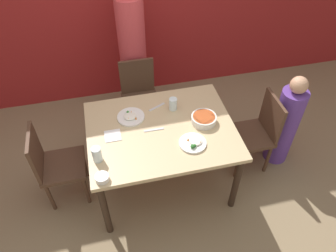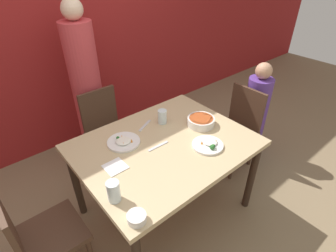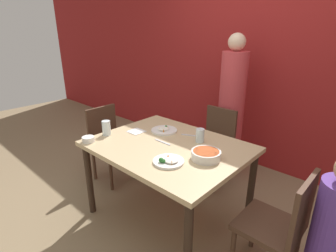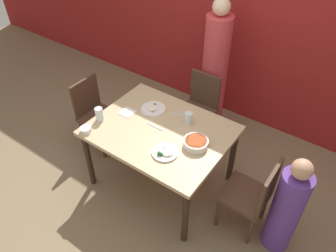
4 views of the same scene
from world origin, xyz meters
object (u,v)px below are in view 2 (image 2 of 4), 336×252
bowl_curry (201,121)px  chair_adult_spot (107,129)px  chair_child_spot (237,126)px  person_child (255,114)px  plate_rice_adult (208,145)px  person_adult (87,91)px  glass_water_tall (162,117)px

bowl_curry → chair_adult_spot: bearing=118.3°
chair_child_spot → person_child: (0.30, -0.00, 0.03)m
chair_adult_spot → plate_rice_adult: (0.29, -1.09, 0.30)m
plate_rice_adult → chair_child_spot: bearing=19.1°
chair_child_spot → person_adult: size_ratio=0.52×
chair_adult_spot → person_child: (1.35, -0.82, 0.03)m
chair_adult_spot → chair_child_spot: bearing=-37.9°
chair_adult_spot → bowl_curry: bearing=-61.7°
chair_child_spot → person_adult: bearing=-137.3°
chair_adult_spot → bowl_curry: size_ratio=3.76×
chair_child_spot → plate_rice_adult: chair_child_spot is taller
bowl_curry → person_child: bearing=1.8°
chair_adult_spot → person_adult: size_ratio=0.52×
chair_child_spot → bowl_curry: chair_child_spot is taller
person_child → plate_rice_adult: person_child is taller
person_adult → chair_child_spot: bearing=-47.3°
chair_child_spot → glass_water_tall: 0.92m
person_adult → bowl_curry: 1.26m
chair_adult_spot → bowl_curry: chair_adult_spot is taller
chair_adult_spot → person_child: bearing=-31.3°
person_child → chair_child_spot: bearing=180.0°
bowl_curry → glass_water_tall: (-0.23, 0.24, 0.02)m
person_adult → plate_rice_adult: bearing=-78.3°
bowl_curry → plate_rice_adult: (-0.17, -0.24, -0.02)m
bowl_curry → person_adult: bearing=111.4°
glass_water_tall → person_adult: bearing=103.9°
chair_child_spot → person_child: 0.30m
chair_child_spot → plate_rice_adult: size_ratio=3.63×
bowl_curry → chair_child_spot: bearing=2.8°
person_child → bowl_curry: size_ratio=4.71×
person_adult → glass_water_tall: 0.97m
person_child → plate_rice_adult: size_ratio=4.56×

